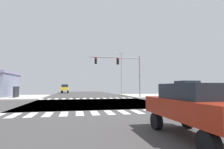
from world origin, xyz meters
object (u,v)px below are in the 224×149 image
(traffic_signal_mast, at_px, (121,66))
(sedan_farside_2, at_px, (194,106))
(suv_queued_1, at_px, (65,88))
(street_lamp, at_px, (120,70))
(pickup_trailing_1, at_px, (193,91))

(traffic_signal_mast, xyz_separation_m, sedan_farside_2, (-2.73, -20.85, -3.84))
(sedan_farside_2, bearing_deg, suv_queued_1, 98.91)
(street_lamp, xyz_separation_m, suv_queued_1, (-12.64, 12.21, -4.11))
(street_lamp, distance_m, suv_queued_1, 18.05)
(traffic_signal_mast, bearing_deg, sedan_farside_2, -97.45)
(traffic_signal_mast, height_order, suv_queued_1, traffic_signal_mast)
(street_lamp, distance_m, pickup_trailing_1, 22.61)
(sedan_farside_2, bearing_deg, traffic_signal_mast, 82.55)
(street_lamp, relative_size, suv_queued_1, 2.04)
(pickup_trailing_1, bearing_deg, traffic_signal_mast, 24.75)
(pickup_trailing_1, bearing_deg, suv_queued_1, 23.00)
(street_lamp, bearing_deg, pickup_trailing_1, -85.00)
(traffic_signal_mast, xyz_separation_m, suv_queued_1, (-9.73, 23.82, -3.56))
(sedan_farside_2, bearing_deg, street_lamp, 80.14)
(traffic_signal_mast, relative_size, street_lamp, 0.86)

